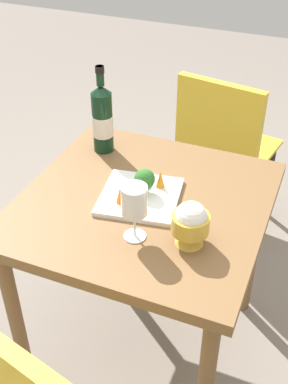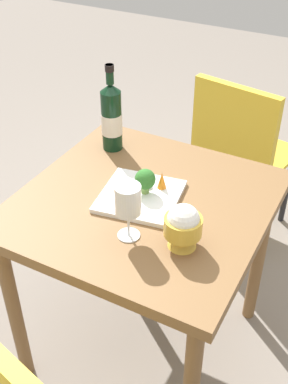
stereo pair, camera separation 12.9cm
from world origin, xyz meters
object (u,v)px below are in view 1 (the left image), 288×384
Objects in this scene: wine_glass at (134,202)px; serving_plate at (140,196)px; wine_bottle at (102,119)px; carrot_garnish_left at (120,195)px; broccoli_floret at (145,180)px; chair_by_wall at (223,141)px; rice_bowl at (190,223)px; carrot_garnish_right at (160,179)px.

wine_glass is 0.23m from serving_plate.
wine_bottle is 5.31× the size of carrot_garnish_left.
wine_glass is at bearing -165.91° from broccoli_floret.
wine_glass is (-0.41, -0.30, -0.00)m from wine_bottle.
chair_by_wall is at bearing -5.91° from serving_plate.
serving_plate is (0.18, 0.06, -0.12)m from wine_glass.
serving_plate is (-0.80, 0.08, 0.21)m from chair_by_wall.
rice_bowl is at bearing -107.61° from carrot_garnish_left.
wine_glass is at bearing 102.63° from rice_bowl.
rice_bowl is 2.42× the size of carrot_garnish_right.
serving_plate is 0.06m from broccoli_floret.
carrot_garnish_right is at bearing -33.18° from carrot_garnish_left.
wine_bottle is at bearing 49.49° from broccoli_floret.
carrot_garnish_right is at bearing -35.76° from broccoli_floret.
carrot_garnish_left is at bearing 40.31° from wine_glass.
serving_plate is 0.09m from carrot_garnish_right.
chair_by_wall is at bearing -29.96° from wine_bottle.
wine_bottle is at bearing 46.50° from serving_plate.
chair_by_wall reaches higher than carrot_garnish_left.
rice_bowl reaches higher than carrot_garnish_left.
broccoli_floret is (-0.79, 0.07, 0.26)m from chair_by_wall.
wine_bottle reaches higher than serving_plate.
carrot_garnish_left is (-0.30, -0.20, -0.08)m from wine_bottle.
wine_bottle is 3.82× the size of broccoli_floret.
broccoli_floret is at bearing 14.09° from wine_glass.
wine_bottle is 5.60× the size of carrot_garnish_right.
rice_bowl is (0.04, -0.16, -0.05)m from wine_glass.
rice_bowl is 2.30× the size of carrot_garnish_left.
rice_bowl is (-0.95, -0.13, 0.27)m from chair_by_wall.
carrot_garnish_left is at bearing 72.39° from rice_bowl.
chair_by_wall is 4.75× the size of wine_glass.
wine_glass reaches higher than carrot_garnish_right.
wine_bottle is at bearing 60.00° from carrot_garnish_right.
rice_bowl is 0.27m from serving_plate.
wine_glass reaches higher than serving_plate.
rice_bowl is at bearing -128.07° from broccoli_floret.
carrot_garnish_right is at bearing -82.75° from chair_by_wall.
broccoli_floret reaches higher than carrot_garnish_right.
broccoli_floret is 1.39× the size of carrot_garnish_left.
wine_glass is at bearing -81.22° from chair_by_wall.
serving_plate is at bearing -133.50° from wine_bottle.
wine_bottle is (-0.57, 0.33, 0.33)m from chair_by_wall.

